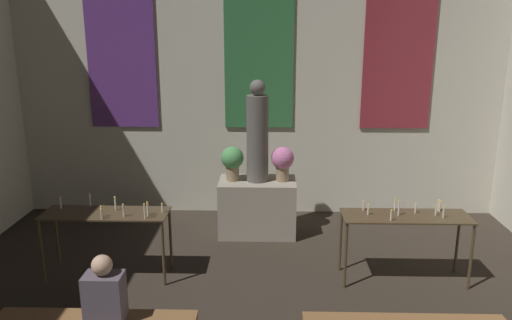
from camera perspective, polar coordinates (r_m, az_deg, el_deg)
name	(u,v)px	position (r m, az deg, el deg)	size (l,w,h in m)	color
wall_back	(259,74)	(8.27, 0.34, 9.77)	(8.19, 0.16, 4.66)	beige
altar	(257,207)	(7.70, 0.16, -5.38)	(1.16, 0.70, 0.85)	gray
statue	(257,135)	(7.39, 0.17, 2.89)	(0.33, 0.33, 1.52)	#5B5651
flower_vase_left	(232,161)	(7.50, -2.72, -0.06)	(0.34, 0.34, 0.52)	#937A5B
flower_vase_right	(283,161)	(7.48, 3.05, -0.10)	(0.34, 0.34, 0.52)	#937A5B
candle_rack_left	(107,220)	(6.55, -16.71, -6.57)	(1.56, 0.51, 1.06)	#473823
candle_rack_right	(405,223)	(6.45, 16.72, -6.90)	(1.56, 0.51, 1.05)	#473823
person_seated	(104,292)	(4.98, -16.96, -14.27)	(0.36, 0.24, 0.65)	#564C56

